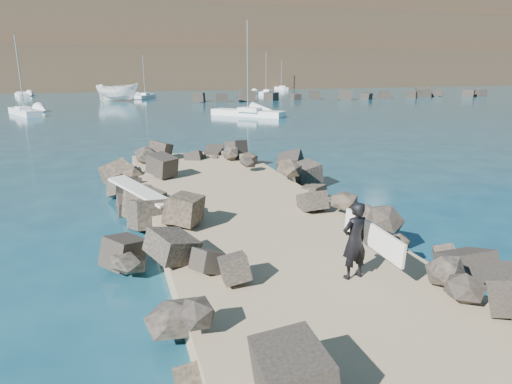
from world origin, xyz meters
TOP-DOWN VIEW (x-y plane):
  - ground at (0.00, 0.00)m, footprint 800.00×800.00m
  - jetty at (0.00, -2.00)m, footprint 6.00×26.00m
  - riprap_left at (-2.90, -1.50)m, footprint 2.60×22.00m
  - riprap_right at (2.90, -1.50)m, footprint 2.60×22.00m
  - breakwater_secondary at (35.00, 55.00)m, footprint 52.00×4.00m
  - headland at (10.00, 160.00)m, footprint 360.00×140.00m
  - surfboard_resting at (-3.22, 1.49)m, footprint 2.05×2.49m
  - boat_imported at (-2.25, 61.58)m, footprint 7.51×5.98m
  - surfer_with_board at (0.90, -5.39)m, footprint 0.90×2.18m
  - sailboat_e at (-18.08, 77.11)m, footprint 3.39×7.32m
  - sailboat_a at (-12.77, 42.87)m, footprint 4.26×7.13m
  - sailboat_b at (2.30, 66.71)m, footprint 3.94×5.68m
  - sailboat_f at (34.82, 87.31)m, footprint 1.46×5.41m
  - sailboat_d at (25.54, 71.46)m, footprint 4.65×6.59m
  - sailboat_c at (10.43, 33.99)m, footprint 7.05×7.37m

SIDE VIEW (x-z plane):
  - ground at x=0.00m, z-range 0.00..0.00m
  - jetty at x=0.00m, z-range 0.00..0.60m
  - sailboat_c at x=10.43m, z-range -4.63..5.32m
  - sailboat_e at x=-18.08m, z-range -3.96..4.66m
  - sailboat_a at x=-12.77m, z-range -3.93..4.63m
  - sailboat_d at x=25.54m, z-range -3.74..4.43m
  - sailboat_b at x=2.30m, z-range -3.21..3.91m
  - sailboat_f at x=34.82m, z-range -2.97..3.67m
  - riprap_left at x=-2.90m, z-range 0.00..1.00m
  - riprap_right at x=2.90m, z-range 0.00..1.00m
  - breakwater_secondary at x=35.00m, z-range 0.00..1.20m
  - surfboard_resting at x=-3.22m, z-range 1.00..1.09m
  - boat_imported at x=-2.25m, z-range 0.00..2.76m
  - surfer_with_board at x=0.90m, z-range 0.61..2.36m
  - headland at x=10.00m, z-range 0.00..32.00m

